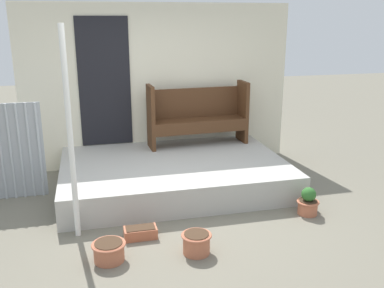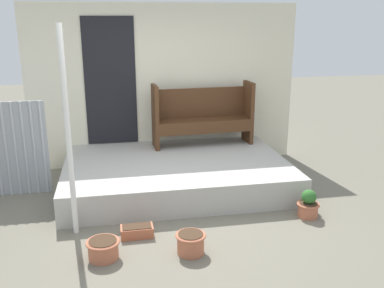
{
  "view_description": "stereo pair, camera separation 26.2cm",
  "coord_description": "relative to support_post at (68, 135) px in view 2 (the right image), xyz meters",
  "views": [
    {
      "loc": [
        -0.97,
        -4.64,
        2.36
      ],
      "look_at": [
        0.26,
        0.38,
        0.84
      ],
      "focal_mm": 40.0,
      "sensor_mm": 36.0,
      "label": 1
    },
    {
      "loc": [
        -0.72,
        -4.7,
        2.36
      ],
      "look_at": [
        0.26,
        0.38,
        0.84
      ],
      "focal_mm": 40.0,
      "sensor_mm": 36.0,
      "label": 2
    }
  ],
  "objects": [
    {
      "name": "ground_plane",
      "position": [
        1.19,
        0.1,
        -1.16
      ],
      "size": [
        24.0,
        24.0,
        0.0
      ],
      "primitive_type": "plane",
      "color": "#706B5B"
    },
    {
      "name": "porch_slab",
      "position": [
        1.35,
        1.19,
        -0.97
      ],
      "size": [
        3.16,
        2.18,
        0.39
      ],
      "color": "#B2AFA8",
      "rests_on": "ground_plane"
    },
    {
      "name": "house_wall",
      "position": [
        1.31,
        2.31,
        0.14
      ],
      "size": [
        4.36,
        0.08,
        2.6
      ],
      "color": "beige",
      "rests_on": "ground_plane"
    },
    {
      "name": "support_post",
      "position": [
        0.0,
        0.0,
        0.0
      ],
      "size": [
        0.06,
        0.06,
        2.32
      ],
      "color": "white",
      "rests_on": "ground_plane"
    },
    {
      "name": "bench",
      "position": [
        1.9,
        1.96,
        -0.27
      ],
      "size": [
        1.61,
        0.48,
        1.0
      ],
      "rotation": [
        0.0,
        0.0,
        0.05
      ],
      "color": "#4C2D19",
      "rests_on": "porch_slab"
    },
    {
      "name": "flower_pot_left",
      "position": [
        0.31,
        -0.62,
        -1.05
      ],
      "size": [
        0.35,
        0.35,
        0.2
      ],
      "color": "#B76647",
      "rests_on": "ground_plane"
    },
    {
      "name": "flower_pot_middle",
      "position": [
        1.21,
        -0.69,
        -1.04
      ],
      "size": [
        0.32,
        0.32,
        0.22
      ],
      "color": "#B76647",
      "rests_on": "ground_plane"
    },
    {
      "name": "flower_pot_right",
      "position": [
        2.79,
        -0.12,
        -1.01
      ],
      "size": [
        0.28,
        0.28,
        0.35
      ],
      "color": "#B76647",
      "rests_on": "ground_plane"
    },
    {
      "name": "planter_box_rect",
      "position": [
        0.68,
        -0.23,
        -1.1
      ],
      "size": [
        0.36,
        0.19,
        0.13
      ],
      "color": "#B26042",
      "rests_on": "ground_plane"
    }
  ]
}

